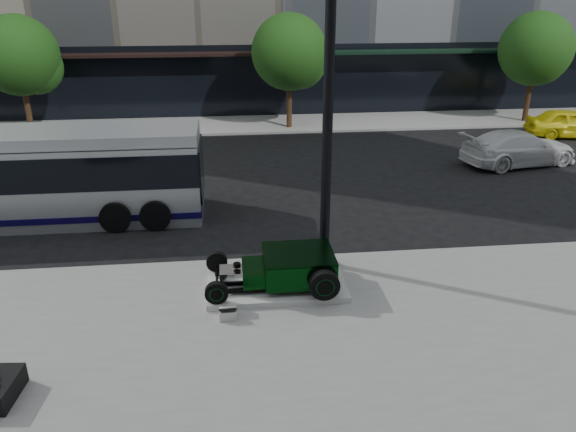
{
  "coord_description": "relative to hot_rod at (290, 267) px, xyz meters",
  "views": [
    {
      "loc": [
        -2.26,
        -15.83,
        7.13
      ],
      "look_at": [
        -0.69,
        -1.71,
        1.2
      ],
      "focal_mm": 35.0,
      "sensor_mm": 36.0,
      "label": 1
    }
  ],
  "objects": [
    {
      "name": "sidewalk_far",
      "position": [
        0.88,
        17.73,
        -0.64
      ],
      "size": [
        70.0,
        4.0,
        0.12
      ],
      "primitive_type": "cube",
      "color": "gray",
      "rests_on": "ground"
    },
    {
      "name": "ground",
      "position": [
        0.88,
        3.73,
        -0.7
      ],
      "size": [
        120.0,
        120.0,
        0.0
      ],
      "primitive_type": "plane",
      "color": "black",
      "rests_on": "ground"
    },
    {
      "name": "yellow_taxi",
      "position": [
        15.5,
        13.52,
        0.0
      ],
      "size": [
        4.34,
        2.36,
        1.4
      ],
      "primitive_type": "imported",
      "rotation": [
        0.0,
        0.0,
        1.39
      ],
      "color": "yellow",
      "rests_on": "ground"
    },
    {
      "name": "hot_rod",
      "position": [
        0.0,
        0.0,
        0.0
      ],
      "size": [
        3.22,
        2.0,
        0.81
      ],
      "color": "black",
      "rests_on": "display_plinth"
    },
    {
      "name": "street_trees",
      "position": [
        2.02,
        16.8,
        3.07
      ],
      "size": [
        29.8,
        3.8,
        5.7
      ],
      "color": "black",
      "rests_on": "sidewalk_far"
    },
    {
      "name": "lamppost",
      "position": [
        1.06,
        1.18,
        3.33
      ],
      "size": [
        0.46,
        0.46,
        8.45
      ],
      "color": "black",
      "rests_on": "sidewalk_near"
    },
    {
      "name": "transit_bus",
      "position": [
        -8.28,
        5.53,
        0.79
      ],
      "size": [
        12.12,
        2.88,
        2.92
      ],
      "color": "#B0B6BA",
      "rests_on": "ground"
    },
    {
      "name": "white_sedan",
      "position": [
        10.76,
        9.48,
        0.02
      ],
      "size": [
        5.25,
        2.9,
        1.44
      ],
      "primitive_type": "imported",
      "rotation": [
        0.0,
        0.0,
        1.76
      ],
      "color": "white",
      "rests_on": "ground"
    },
    {
      "name": "display_plinth",
      "position": [
        -0.33,
        -0.0,
        -0.5
      ],
      "size": [
        3.4,
        1.8,
        0.15
      ],
      "primitive_type": "cube",
      "color": "silver",
      "rests_on": "sidewalk_near"
    },
    {
      "name": "info_plaque",
      "position": [
        -1.54,
        -1.21,
        -0.45
      ],
      "size": [
        0.41,
        0.32,
        0.31
      ],
      "color": "silver",
      "rests_on": "sidewalk_near"
    }
  ]
}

